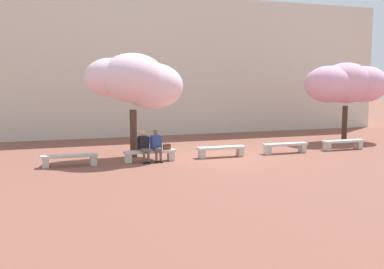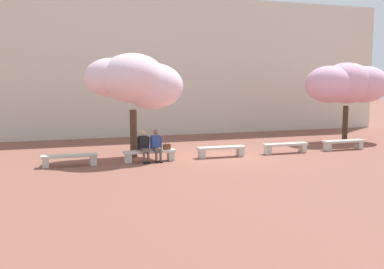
# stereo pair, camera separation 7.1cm
# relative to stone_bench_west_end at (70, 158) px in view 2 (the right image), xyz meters

# --- Properties ---
(ground_plane) EXTENTS (100.00, 100.00, 0.00)m
(ground_plane) POSITION_rel_stone_bench_west_end_xyz_m (6.28, 0.00, -0.31)
(ground_plane) COLOR brown
(building_facade) EXTENTS (29.32, 4.00, 8.18)m
(building_facade) POSITION_rel_stone_bench_west_end_xyz_m (6.28, 10.07, 3.78)
(building_facade) COLOR beige
(building_facade) RESTS_ON ground
(stone_bench_west_end) EXTENTS (2.12, 0.46, 0.45)m
(stone_bench_west_end) POSITION_rel_stone_bench_west_end_xyz_m (0.00, 0.00, 0.00)
(stone_bench_west_end) COLOR beige
(stone_bench_west_end) RESTS_ON ground
(stone_bench_near_west) EXTENTS (2.12, 0.46, 0.45)m
(stone_bench_near_west) POSITION_rel_stone_bench_west_end_xyz_m (3.14, 0.00, 0.00)
(stone_bench_near_west) COLOR beige
(stone_bench_near_west) RESTS_ON ground
(stone_bench_center) EXTENTS (2.12, 0.46, 0.45)m
(stone_bench_center) POSITION_rel_stone_bench_west_end_xyz_m (6.28, 0.00, 0.00)
(stone_bench_center) COLOR beige
(stone_bench_center) RESTS_ON ground
(stone_bench_near_east) EXTENTS (2.12, 0.46, 0.45)m
(stone_bench_near_east) POSITION_rel_stone_bench_west_end_xyz_m (9.42, 0.00, 0.00)
(stone_bench_near_east) COLOR beige
(stone_bench_near_east) RESTS_ON ground
(stone_bench_east_end) EXTENTS (2.12, 0.46, 0.45)m
(stone_bench_east_end) POSITION_rel_stone_bench_west_end_xyz_m (12.55, 0.00, 0.00)
(stone_bench_east_end) COLOR beige
(stone_bench_east_end) RESTS_ON ground
(person_seated_left) EXTENTS (0.51, 0.70, 1.29)m
(person_seated_left) POSITION_rel_stone_bench_west_end_xyz_m (2.88, -0.05, 0.39)
(person_seated_left) COLOR black
(person_seated_left) RESTS_ON ground
(person_seated_right) EXTENTS (0.51, 0.68, 1.29)m
(person_seated_right) POSITION_rel_stone_bench_west_end_xyz_m (3.40, -0.05, 0.39)
(person_seated_right) COLOR black
(person_seated_right) RESTS_ON ground
(handbag) EXTENTS (0.30, 0.15, 0.34)m
(handbag) POSITION_rel_stone_bench_west_end_xyz_m (3.85, -0.02, 0.27)
(handbag) COLOR brown
(handbag) RESTS_ON stone_bench_near_west
(cherry_tree_main) EXTENTS (4.15, 2.80, 4.40)m
(cherry_tree_main) POSITION_rel_stone_bench_west_end_xyz_m (2.88, 1.29, 2.92)
(cherry_tree_main) COLOR #513828
(cherry_tree_main) RESTS_ON ground
(cherry_tree_secondary) EXTENTS (4.73, 2.60, 4.21)m
(cherry_tree_secondary) POSITION_rel_stone_bench_west_end_xyz_m (14.67, 2.64, 2.76)
(cherry_tree_secondary) COLOR #473323
(cherry_tree_secondary) RESTS_ON ground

